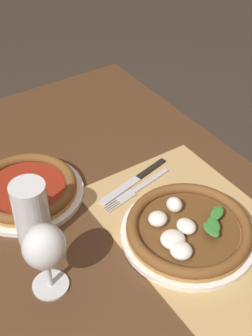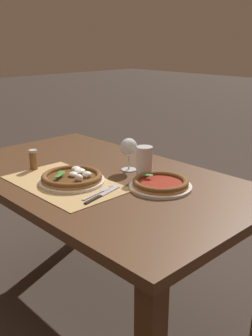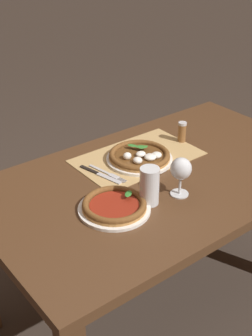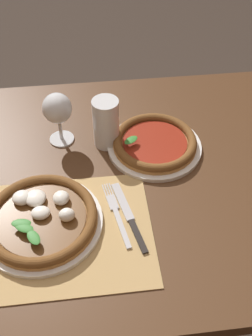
{
  "view_description": "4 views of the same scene",
  "coord_description": "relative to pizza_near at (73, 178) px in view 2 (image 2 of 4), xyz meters",
  "views": [
    {
      "loc": [
        -0.48,
        0.33,
        1.48
      ],
      "look_at": [
        0.23,
        -0.14,
        0.77
      ],
      "focal_mm": 50.0,
      "sensor_mm": 36.0,
      "label": 1
    },
    {
      "loc": [
        1.31,
        -1.07,
        1.33
      ],
      "look_at": [
        0.22,
        -0.03,
        0.83
      ],
      "focal_mm": 42.0,
      "sensor_mm": 36.0,
      "label": 2
    },
    {
      "loc": [
        1.12,
        1.2,
        1.71
      ],
      "look_at": [
        0.17,
        -0.02,
        0.82
      ],
      "focal_mm": 50.0,
      "sensor_mm": 36.0,
      "label": 3
    },
    {
      "loc": [
        0.13,
        -0.7,
        1.5
      ],
      "look_at": [
        0.21,
        -0.03,
        0.79
      ],
      "focal_mm": 42.0,
      "sensor_mm": 36.0,
      "label": 4
    }
  ],
  "objects": [
    {
      "name": "fork",
      "position": [
        0.17,
        0.01,
        -0.02
      ],
      "size": [
        0.05,
        0.2,
        0.0
      ],
      "color": "#B7B7BC",
      "rests_on": "paper_placemat"
    },
    {
      "name": "pepper_shaker",
      "position": [
        -0.27,
        -0.03,
        0.03
      ],
      "size": [
        0.04,
        0.04,
        0.1
      ],
      "color": "brown",
      "rests_on": "dining_table"
    },
    {
      "name": "pizza_near",
      "position": [
        0.0,
        0.0,
        0.0
      ],
      "size": [
        0.28,
        0.28,
        0.05
      ],
      "color": "white",
      "rests_on": "paper_placemat"
    },
    {
      "name": "pizza_far",
      "position": [
        0.3,
        0.23,
        -0.0
      ],
      "size": [
        0.26,
        0.26,
        0.04
      ],
      "color": "white",
      "rests_on": "dining_table"
    },
    {
      "name": "ground_plane",
      "position": [
        -0.0,
        0.14,
        -0.76
      ],
      "size": [
        24.0,
        24.0,
        0.0
      ],
      "primitive_type": "plane",
      "color": "#382D26"
    },
    {
      "name": "knife",
      "position": [
        0.2,
        -0.0,
        -0.02
      ],
      "size": [
        0.06,
        0.21,
        0.01
      ],
      "color": "black",
      "rests_on": "paper_placemat"
    },
    {
      "name": "wine_glass",
      "position": [
        0.04,
        0.29,
        0.08
      ],
      "size": [
        0.08,
        0.08,
        0.16
      ],
      "color": "silver",
      "rests_on": "dining_table"
    },
    {
      "name": "paper_placemat",
      "position": [
        -0.02,
        -0.03,
        -0.02
      ],
      "size": [
        0.53,
        0.33,
        0.0
      ],
      "primitive_type": "cube",
      "color": "tan",
      "rests_on": "dining_table"
    },
    {
      "name": "dining_table",
      "position": [
        -0.0,
        0.14,
        -0.12
      ],
      "size": [
        1.48,
        0.86,
        0.74
      ],
      "color": "#4C301C",
      "rests_on": "ground"
    },
    {
      "name": "pint_glass",
      "position": [
        0.17,
        0.27,
        0.05
      ],
      "size": [
        0.07,
        0.07,
        0.15
      ],
      "color": "silver",
      "rests_on": "dining_table"
    }
  ]
}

